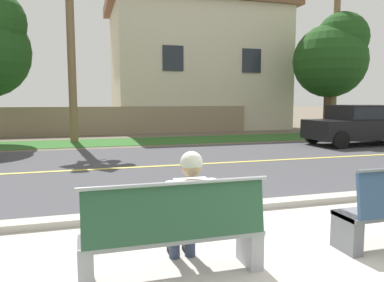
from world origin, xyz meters
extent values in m
plane|color=#665B4C|center=(0.00, 8.00, 0.00)|extent=(140.00, 140.00, 0.00)
cube|color=#B7B2A8|center=(0.00, 0.40, 0.01)|extent=(44.00, 3.60, 0.01)
cube|color=#ADA89E|center=(0.00, 2.35, 0.06)|extent=(44.00, 0.30, 0.11)
cube|color=#424247|center=(0.00, 6.50, 0.00)|extent=(52.00, 8.00, 0.01)
cube|color=#E0CC4C|center=(0.00, 6.50, 0.01)|extent=(48.00, 0.14, 0.01)
cube|color=#2D6026|center=(0.00, 12.42, 0.01)|extent=(48.00, 2.80, 0.02)
cube|color=#9EA0A8|center=(-2.28, 0.49, 0.23)|extent=(0.14, 0.40, 0.45)
cube|color=#9EA0A8|center=(-0.61, 0.49, 0.23)|extent=(0.14, 0.40, 0.45)
cube|color=#9EA0A8|center=(-1.45, 0.49, 0.42)|extent=(1.81, 0.44, 0.05)
cube|color=#285138|center=(-1.45, 0.29, 0.71)|extent=(1.74, 0.12, 0.52)
cylinder|color=#9EA0A8|center=(-1.45, 0.28, 0.99)|extent=(1.81, 0.04, 0.04)
cube|color=slate|center=(0.61, 0.49, 0.23)|extent=(0.14, 0.40, 0.45)
cylinder|color=#333D56|center=(-1.34, 0.68, 0.51)|extent=(0.15, 0.42, 0.15)
cylinder|color=#333D56|center=(-1.16, 0.68, 0.51)|extent=(0.15, 0.42, 0.15)
cylinder|color=#333D56|center=(-1.34, 0.87, 0.21)|extent=(0.12, 0.12, 0.43)
cube|color=black|center=(-1.34, 0.95, 0.04)|extent=(0.09, 0.24, 0.07)
cylinder|color=#333D56|center=(-1.16, 0.87, 0.21)|extent=(0.12, 0.12, 0.43)
cube|color=black|center=(-1.16, 0.95, 0.04)|extent=(0.09, 0.24, 0.07)
cube|color=silver|center=(-1.25, 0.49, 0.71)|extent=(0.34, 0.20, 0.52)
cylinder|color=silver|center=(-1.46, 0.51, 0.73)|extent=(0.09, 0.09, 0.46)
cylinder|color=silver|center=(-1.03, 0.51, 0.73)|extent=(0.09, 0.09, 0.46)
sphere|color=tan|center=(-1.25, 0.50, 1.10)|extent=(0.21, 0.21, 0.21)
sphere|color=beige|center=(-1.25, 0.50, 1.14)|extent=(0.22, 0.22, 0.22)
cube|color=black|center=(8.06, 8.90, 0.62)|extent=(4.30, 1.76, 0.72)
cube|color=black|center=(8.06, 8.90, 1.24)|extent=(2.24, 1.58, 0.60)
cube|color=black|center=(8.06, 8.90, 1.26)|extent=(2.15, 1.62, 0.43)
cylinder|color=black|center=(9.66, 9.74, 0.32)|extent=(0.64, 0.18, 0.64)
cylinder|color=black|center=(6.46, 8.06, 0.32)|extent=(0.64, 0.18, 0.64)
cylinder|color=black|center=(6.46, 9.74, 0.32)|extent=(0.64, 0.18, 0.64)
cylinder|color=brown|center=(9.89, 13.50, 1.16)|extent=(0.45, 0.45, 2.32)
sphere|color=#1E4719|center=(9.89, 13.50, 3.71)|extent=(3.71, 3.71, 3.71)
sphere|color=#1E4719|center=(10.35, 13.22, 4.82)|extent=(2.59, 2.59, 2.59)
cylinder|color=brown|center=(10.02, 13.28, 4.92)|extent=(0.32, 0.32, 9.84)
cylinder|color=brown|center=(-2.68, 12.94, 3.99)|extent=(0.32, 0.32, 7.98)
cube|color=gray|center=(-0.30, 15.96, 0.70)|extent=(13.00, 0.36, 1.40)
cube|color=beige|center=(4.45, 19.16, 3.51)|extent=(9.84, 6.40, 7.02)
cube|color=brown|center=(4.45, 19.16, 7.32)|extent=(10.63, 6.91, 0.60)
cube|color=#232833|center=(2.23, 15.93, 3.86)|extent=(1.10, 0.06, 1.30)
cube|color=#232833|center=(6.66, 15.93, 3.86)|extent=(1.10, 0.06, 1.30)
camera|label=1|loc=(-2.25, -2.96, 1.76)|focal=34.58mm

